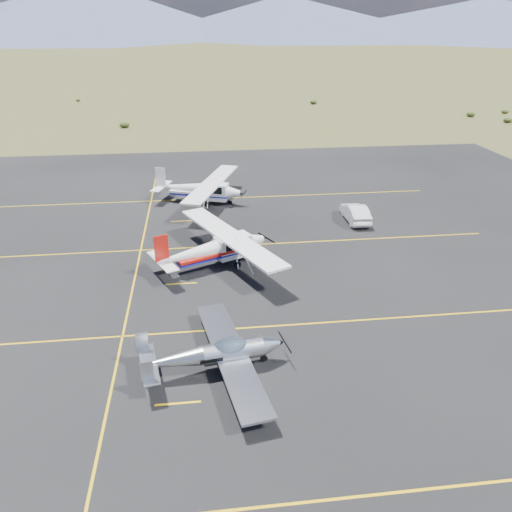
# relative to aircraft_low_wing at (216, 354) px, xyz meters

# --- Properties ---
(ground) EXTENTS (1600.00, 1600.00, 0.00)m
(ground) POSITION_rel_aircraft_low_wing_xyz_m (1.20, 1.43, -0.97)
(ground) COLOR #383D1C
(ground) RESTS_ON ground
(apron) EXTENTS (72.00, 72.00, 0.02)m
(apron) POSITION_rel_aircraft_low_wing_xyz_m (1.20, 8.43, -0.97)
(apron) COLOR black
(apron) RESTS_ON ground
(aircraft_low_wing) EXTENTS (6.79, 9.37, 2.03)m
(aircraft_low_wing) POSITION_rel_aircraft_low_wing_xyz_m (0.00, 0.00, 0.00)
(aircraft_low_wing) COLOR silver
(aircraft_low_wing) RESTS_ON apron
(aircraft_cessna) EXTENTS (8.81, 11.55, 3.04)m
(aircraft_cessna) POSITION_rel_aircraft_low_wing_xyz_m (0.43, 11.23, 0.38)
(aircraft_cessna) COLOR white
(aircraft_cessna) RESTS_ON apron
(aircraft_plain) EXTENTS (8.34, 11.81, 3.04)m
(aircraft_plain) POSITION_rel_aircraft_low_wing_xyz_m (-0.31, 24.46, 0.38)
(aircraft_plain) COLOR white
(aircraft_plain) RESTS_ON apron
(sedan) EXTENTS (1.58, 4.39, 1.44)m
(sedan) POSITION_rel_aircraft_low_wing_xyz_m (12.35, 18.23, -0.24)
(sedan) COLOR silver
(sedan) RESTS_ON apron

